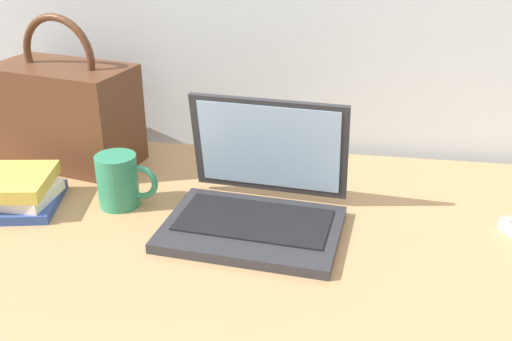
{
  "coord_description": "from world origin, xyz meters",
  "views": [
    {
      "loc": [
        0.14,
        -0.91,
        0.58
      ],
      "look_at": [
        -0.01,
        0.0,
        0.15
      ],
      "focal_mm": 41.53,
      "sensor_mm": 36.0,
      "label": 1
    }
  ],
  "objects_px": {
    "coffee_mug": "(120,181)",
    "book_stack": "(8,192)",
    "handbag": "(66,112)",
    "laptop": "(258,199)"
  },
  "relations": [
    {
      "from": "handbag",
      "to": "book_stack",
      "type": "height_order",
      "value": "handbag"
    },
    {
      "from": "coffee_mug",
      "to": "book_stack",
      "type": "relative_size",
      "value": 0.56
    },
    {
      "from": "laptop",
      "to": "book_stack",
      "type": "height_order",
      "value": "laptop"
    },
    {
      "from": "laptop",
      "to": "handbag",
      "type": "height_order",
      "value": "handbag"
    },
    {
      "from": "laptop",
      "to": "handbag",
      "type": "distance_m",
      "value": 0.51
    },
    {
      "from": "coffee_mug",
      "to": "handbag",
      "type": "relative_size",
      "value": 0.36
    },
    {
      "from": "coffee_mug",
      "to": "book_stack",
      "type": "bearing_deg",
      "value": -169.12
    },
    {
      "from": "handbag",
      "to": "book_stack",
      "type": "xyz_separation_m",
      "value": [
        -0.02,
        -0.23,
        -0.08
      ]
    },
    {
      "from": "laptop",
      "to": "book_stack",
      "type": "distance_m",
      "value": 0.48
    },
    {
      "from": "coffee_mug",
      "to": "handbag",
      "type": "bearing_deg",
      "value": 135.24
    }
  ]
}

